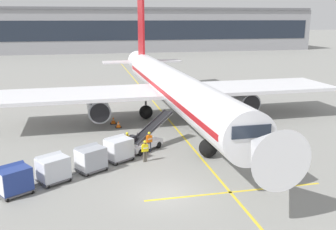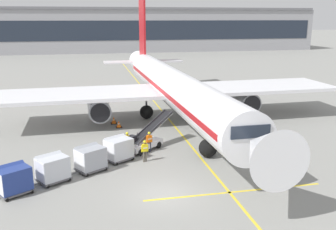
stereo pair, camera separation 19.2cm
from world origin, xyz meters
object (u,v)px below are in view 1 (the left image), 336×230
Objects in this scene: ground_crew_by_loader at (115,148)px; parked_airplane at (172,86)px; ground_crew_by_carts at (127,141)px; safety_cone_wingtip at (113,120)px; ground_crew_marshaller at (149,140)px; baggage_cart_second at (90,158)px; baggage_cart_lead at (118,148)px; ground_crew_wingwalker at (145,150)px; baggage_cart_fourth at (14,179)px; safety_cone_engine_keepout at (118,124)px; belt_loader at (145,140)px; baggage_cart_third at (53,168)px.

parked_airplane is at bearing 57.65° from ground_crew_by_loader.
ground_crew_by_carts is 2.29× the size of safety_cone_wingtip.
baggage_cart_second is at bearing -147.25° from ground_crew_marshaller.
ground_crew_wingwalker is at bearing -19.77° from baggage_cart_lead.
baggage_cart_fourth is at bearing -145.83° from ground_crew_by_loader.
baggage_cart_lead is 9.35m from safety_cone_engine_keepout.
ground_crew_wingwalker reaches higher than safety_cone_wingtip.
safety_cone_engine_keepout is (0.81, 9.29, -0.66)m from baggage_cart_lead.
belt_loader is 3.39m from ground_crew_by_loader.
parked_airplane is at bearing 58.02° from ground_crew_by_carts.
belt_loader is 6.44× the size of safety_cone_wingtip.
safety_cone_wingtip is at bearing 64.18° from baggage_cart_fourth.
baggage_cart_third and baggage_cart_fourth have the same top height.
parked_airplane is 17.06× the size of baggage_cart_third.
baggage_cart_second is 2.65m from ground_crew_by_loader.
baggage_cart_lead is at bearing 37.59° from baggage_cart_second.
baggage_cart_third is (-4.74, -3.07, 0.00)m from baggage_cart_lead.
baggage_cart_third is at bearing -147.01° from baggage_cart_lead.
safety_cone_engine_keepout is 1.62m from safety_cone_wingtip.
safety_cone_engine_keepout is (5.55, 12.36, -0.66)m from baggage_cart_third.
ground_crew_wingwalker is 11.70m from safety_cone_wingtip.
safety_cone_wingtip is at bearing 86.58° from ground_crew_by_loader.
ground_crew_marshaller is 8.08m from safety_cone_engine_keepout.
ground_crew_wingwalker is at bearing -20.43° from ground_crew_by_loader.
baggage_cart_lead is 3.06m from ground_crew_marshaller.
safety_cone_wingtip is (-0.40, 1.57, 0.03)m from safety_cone_engine_keepout.
ground_crew_marshaller is at bearing 31.38° from baggage_cart_third.
ground_crew_wingwalker is (1.10, -2.45, 0.00)m from ground_crew_by_carts.
baggage_cart_lead reaches higher than safety_cone_wingtip.
parked_airplane reaches higher than ground_crew_wingwalker.
safety_cone_engine_keepout is (-1.88, 7.84, -0.66)m from ground_crew_marshaller.
ground_crew_wingwalker is (2.22, -0.83, 0.00)m from ground_crew_by_loader.
safety_cone_wingtip is at bearing 87.82° from baggage_cart_lead.
baggage_cart_fourth is 1.57× the size of ground_crew_by_loader.
parked_airplane is at bearing 18.42° from safety_cone_engine_keepout.
baggage_cart_lead is at bearing -137.59° from belt_loader.
baggage_cart_third is 3.88× the size of safety_cone_engine_keepout.
baggage_cart_fourth is 1.57× the size of ground_crew_by_carts.
safety_cone_engine_keepout is at bearing 83.54° from ground_crew_by_loader.
ground_crew_by_loader is (-2.65, -2.10, 0.16)m from belt_loader.
parked_airplane is 7.27m from safety_cone_wingtip.
baggage_cart_second is at bearing -105.27° from safety_cone_engine_keepout.
ground_crew_marshaller and ground_crew_wingwalker have the same top height.
ground_crew_by_loader reaches higher than safety_cone_wingtip.
ground_crew_wingwalker is (-0.44, -2.93, 0.16)m from belt_loader.
belt_loader is 3.29m from baggage_cart_lead.
baggage_cart_fourth is 9.76m from ground_crew_wingwalker.
baggage_cart_second reaches higher than safety_cone_engine_keepout.
ground_crew_by_loader and ground_crew_by_carts have the same top height.
ground_crew_marshaller is at bearing -70.83° from belt_loader.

